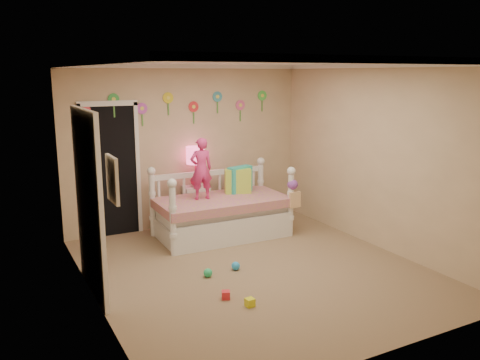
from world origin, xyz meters
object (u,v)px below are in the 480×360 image
table_lamp (195,160)px  nightstand (196,206)px  daybed (221,202)px  child (201,169)px

table_lamp → nightstand: bearing=180.0°
daybed → child: child is taller
child → nightstand: bearing=-99.0°
table_lamp → child: bearing=-104.7°
child → table_lamp: 0.61m
daybed → table_lamp: table_lamp is taller
child → nightstand: (0.15, 0.58, -0.74)m
child → nightstand: child is taller
daybed → table_lamp: (-0.15, 0.65, 0.56)m
daybed → child: bearing=169.0°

